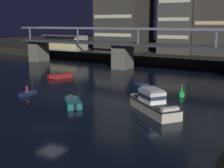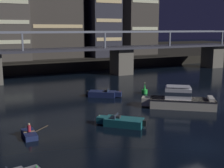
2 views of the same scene
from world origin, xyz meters
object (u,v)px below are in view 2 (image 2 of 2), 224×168
(speedboat_mid_center, at_px, (122,122))
(speedboat_mid_right, at_px, (104,94))
(tower_east_tall, at_px, (100,11))
(tower_west_tall, at_px, (7,12))
(channel_buoy, at_px, (145,90))
(dinghy_with_paddler, at_px, (29,134))
(river_bridge, at_px, (62,58))
(cabin_cruiser_near_left, at_px, (180,100))

(speedboat_mid_center, distance_m, speedboat_mid_right, 13.44)
(tower_east_tall, bearing_deg, tower_west_tall, 177.64)
(speedboat_mid_center, relative_size, channel_buoy, 2.53)
(tower_west_tall, distance_m, dinghy_with_paddler, 53.34)
(speedboat_mid_right, distance_m, dinghy_with_paddler, 17.68)
(tower_west_tall, xyz_separation_m, speedboat_mid_center, (3.83, -52.30, -13.41))
(speedboat_mid_right, bearing_deg, channel_buoy, -7.72)
(river_bridge, distance_m, tower_east_tall, 28.68)
(tower_east_tall, bearing_deg, speedboat_mid_center, -112.07)
(river_bridge, xyz_separation_m, speedboat_mid_center, (-3.32, -31.04, -3.80))
(tower_east_tall, relative_size, dinghy_with_paddler, 9.62)
(tower_east_tall, bearing_deg, dinghy_with_paddler, -120.81)
(cabin_cruiser_near_left, relative_size, channel_buoy, 4.84)
(tower_west_tall, height_order, speedboat_mid_right, tower_west_tall)
(river_bridge, bearing_deg, tower_west_tall, 108.59)
(tower_east_tall, distance_m, speedboat_mid_center, 57.12)
(tower_east_tall, bearing_deg, speedboat_mid_right, -113.73)
(tower_east_tall, height_order, channel_buoy, tower_east_tall)
(channel_buoy, bearing_deg, speedboat_mid_center, -131.14)
(speedboat_mid_right, height_order, channel_buoy, channel_buoy)
(river_bridge, xyz_separation_m, cabin_cruiser_near_left, (6.57, -28.15, -3.16))
(speedboat_mid_right, bearing_deg, tower_east_tall, 66.27)
(tower_west_tall, relative_size, tower_east_tall, 0.94)
(river_bridge, relative_size, speedboat_mid_right, 18.23)
(cabin_cruiser_near_left, height_order, speedboat_mid_right, cabin_cruiser_near_left)
(tower_east_tall, height_order, speedboat_mid_right, tower_east_tall)
(speedboat_mid_right, bearing_deg, dinghy_with_paddler, -137.84)
(river_bridge, height_order, speedboat_mid_center, river_bridge)
(river_bridge, xyz_separation_m, tower_west_tall, (-7.15, 21.26, 9.61))
(river_bridge, distance_m, channel_buoy, 20.70)
(river_bridge, height_order, tower_west_tall, tower_west_tall)
(cabin_cruiser_near_left, xyz_separation_m, channel_buoy, (0.57, 9.08, -0.57))
(tower_east_tall, xyz_separation_m, cabin_cruiser_near_left, (-10.91, -48.39, -13.52))
(cabin_cruiser_near_left, relative_size, speedboat_mid_center, 1.91)
(speedboat_mid_center, bearing_deg, speedboat_mid_right, 73.10)
(tower_west_tall, relative_size, dinghy_with_paddler, 9.05)
(river_bridge, distance_m, cabin_cruiser_near_left, 29.08)
(cabin_cruiser_near_left, xyz_separation_m, speedboat_mid_right, (-5.98, 9.97, -0.64))
(cabin_cruiser_near_left, bearing_deg, tower_east_tall, 77.30)
(cabin_cruiser_near_left, xyz_separation_m, dinghy_with_paddler, (-19.09, -1.90, -0.77))
(speedboat_mid_right, distance_m, channel_buoy, 6.61)
(dinghy_with_paddler, bearing_deg, cabin_cruiser_near_left, 5.68)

